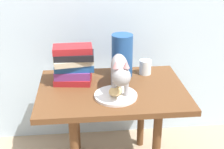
{
  "coord_description": "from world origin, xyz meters",
  "views": [
    {
      "loc": [
        -0.14,
        -1.48,
        1.28
      ],
      "look_at": [
        0.0,
        0.0,
        0.61
      ],
      "focal_mm": 49.75,
      "sensor_mm": 36.0,
      "label": 1
    }
  ],
  "objects_px": {
    "plate": "(116,96)",
    "candle_jar": "(145,68)",
    "side_table": "(112,101)",
    "bread_roll": "(116,91)",
    "cat": "(120,70)",
    "book_stack": "(73,65)",
    "green_vase": "(122,56)"
  },
  "relations": [
    {
      "from": "bread_roll",
      "to": "side_table",
      "type": "bearing_deg",
      "value": 93.53
    },
    {
      "from": "cat",
      "to": "candle_jar",
      "type": "xyz_separation_m",
      "value": [
        0.18,
        0.23,
        -0.09
      ]
    },
    {
      "from": "green_vase",
      "to": "bread_roll",
      "type": "bearing_deg",
      "value": -103.76
    },
    {
      "from": "cat",
      "to": "green_vase",
      "type": "height_order",
      "value": "green_vase"
    },
    {
      "from": "book_stack",
      "to": "plate",
      "type": "bearing_deg",
      "value": -41.77
    },
    {
      "from": "plate",
      "to": "book_stack",
      "type": "relative_size",
      "value": 0.97
    },
    {
      "from": "bread_roll",
      "to": "cat",
      "type": "xyz_separation_m",
      "value": [
        0.03,
        0.05,
        0.09
      ]
    },
    {
      "from": "cat",
      "to": "side_table",
      "type": "bearing_deg",
      "value": 119.34
    },
    {
      "from": "plate",
      "to": "candle_jar",
      "type": "height_order",
      "value": "candle_jar"
    },
    {
      "from": "side_table",
      "to": "candle_jar",
      "type": "relative_size",
      "value": 9.26
    },
    {
      "from": "cat",
      "to": "candle_jar",
      "type": "distance_m",
      "value": 0.31
    },
    {
      "from": "plate",
      "to": "cat",
      "type": "bearing_deg",
      "value": 58.69
    },
    {
      "from": "side_table",
      "to": "bread_roll",
      "type": "height_order",
      "value": "bread_roll"
    },
    {
      "from": "plate",
      "to": "bread_roll",
      "type": "xyz_separation_m",
      "value": [
        -0.0,
        -0.01,
        0.03
      ]
    },
    {
      "from": "cat",
      "to": "bread_roll",
      "type": "bearing_deg",
      "value": -117.15
    },
    {
      "from": "bread_roll",
      "to": "book_stack",
      "type": "distance_m",
      "value": 0.3
    },
    {
      "from": "side_table",
      "to": "bread_roll",
      "type": "bearing_deg",
      "value": -86.47
    },
    {
      "from": "side_table",
      "to": "green_vase",
      "type": "distance_m",
      "value": 0.26
    },
    {
      "from": "cat",
      "to": "green_vase",
      "type": "bearing_deg",
      "value": 79.76
    },
    {
      "from": "cat",
      "to": "book_stack",
      "type": "distance_m",
      "value": 0.28
    },
    {
      "from": "book_stack",
      "to": "green_vase",
      "type": "relative_size",
      "value": 0.91
    },
    {
      "from": "green_vase",
      "to": "candle_jar",
      "type": "xyz_separation_m",
      "value": [
        0.14,
        0.01,
        -0.09
      ]
    },
    {
      "from": "cat",
      "to": "green_vase",
      "type": "relative_size",
      "value": 1.94
    },
    {
      "from": "plate",
      "to": "candle_jar",
      "type": "xyz_separation_m",
      "value": [
        0.2,
        0.27,
        0.03
      ]
    },
    {
      "from": "book_stack",
      "to": "candle_jar",
      "type": "distance_m",
      "value": 0.43
    },
    {
      "from": "plate",
      "to": "bread_roll",
      "type": "bearing_deg",
      "value": -101.24
    },
    {
      "from": "side_table",
      "to": "bread_roll",
      "type": "relative_size",
      "value": 9.84
    },
    {
      "from": "bread_roll",
      "to": "book_stack",
      "type": "height_order",
      "value": "book_stack"
    },
    {
      "from": "plate",
      "to": "candle_jar",
      "type": "distance_m",
      "value": 0.34
    },
    {
      "from": "book_stack",
      "to": "green_vase",
      "type": "height_order",
      "value": "green_vase"
    },
    {
      "from": "bread_roll",
      "to": "candle_jar",
      "type": "height_order",
      "value": "candle_jar"
    },
    {
      "from": "green_vase",
      "to": "candle_jar",
      "type": "height_order",
      "value": "green_vase"
    }
  ]
}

